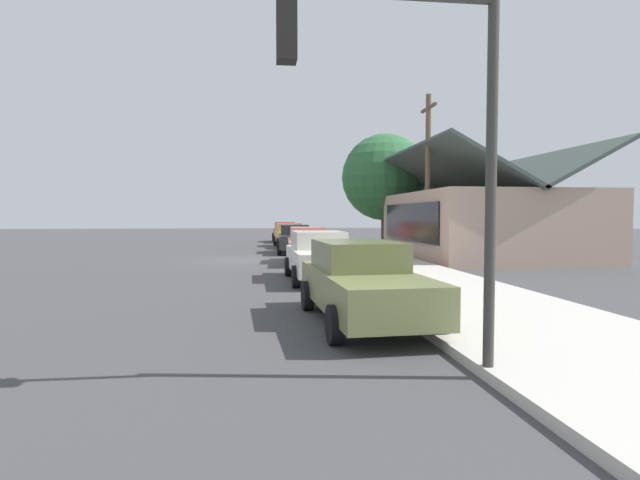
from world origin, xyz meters
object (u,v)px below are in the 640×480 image
object	(u,v)px
car_olive	(362,281)
traffic_light_main	(411,105)
shade_tree	(385,178)
car_mustard	(289,235)
car_ivory	(320,255)
car_cherry	(285,232)
utility_pole_wooden	(428,175)
car_charcoal	(295,239)
car_coral	(308,245)
fire_hydrant_red	(319,243)

from	to	relation	value
car_olive	traffic_light_main	size ratio (longest dim) A/B	0.95
car_olive	shade_tree	distance (m)	22.47
car_mustard	car_ivory	distance (m)	17.87
car_cherry	utility_pole_wooden	bearing A→B (deg)	15.37
car_mustard	car_olive	distance (m)	24.30
car_charcoal	traffic_light_main	size ratio (longest dim) A/B	0.84
car_ivory	car_coral	bearing A→B (deg)	176.91
car_ivory	traffic_light_main	size ratio (longest dim) A/B	0.91
shade_tree	traffic_light_main	xyz separation A→B (m)	(24.95, -6.07, -1.03)
shade_tree	car_charcoal	bearing A→B (deg)	-63.37
traffic_light_main	utility_pole_wooden	world-z (taller)	utility_pole_wooden
car_mustard	car_cherry	bearing A→B (deg)	177.36
shade_tree	utility_pole_wooden	size ratio (longest dim) A/B	0.97
car_charcoal	fire_hydrant_red	distance (m)	2.04
car_mustard	car_olive	xyz separation A→B (m)	(24.30, -0.07, 0.00)
car_olive	utility_pole_wooden	world-z (taller)	utility_pole_wooden
car_cherry	traffic_light_main	world-z (taller)	traffic_light_main
car_ivory	car_olive	distance (m)	6.43
car_cherry	fire_hydrant_red	xyz separation A→B (m)	(10.68, 1.43, -0.32)
shade_tree	traffic_light_main	bearing A→B (deg)	-13.68
traffic_light_main	utility_pole_wooden	xyz separation A→B (m)	(-15.66, 5.66, 0.44)
car_coral	traffic_light_main	world-z (taller)	traffic_light_main
shade_tree	fire_hydrant_red	size ratio (longest dim) A/B	10.22
traffic_light_main	fire_hydrant_red	xyz separation A→B (m)	(-23.30, 1.66, -2.99)
car_coral	car_mustard	bearing A→B (deg)	-176.88
car_cherry	shade_tree	distance (m)	11.37
car_coral	fire_hydrant_red	world-z (taller)	car_coral
car_cherry	car_charcoal	distance (m)	12.00
car_cherry	car_coral	world-z (taller)	same
car_cherry	fire_hydrant_red	distance (m)	10.78
car_charcoal	shade_tree	xyz separation A→B (m)	(-2.97, 5.93, 3.70)
car_charcoal	car_olive	world-z (taller)	same
car_coral	car_ivory	bearing A→B (deg)	0.58
car_mustard	utility_pole_wooden	distance (m)	13.75
car_olive	utility_pole_wooden	xyz separation A→B (m)	(-12.07, 5.52, 3.11)
car_cherry	car_olive	xyz separation A→B (m)	(30.38, -0.09, 0.00)
car_olive	car_cherry	bearing A→B (deg)	176.93
car_olive	car_coral	bearing A→B (deg)	176.34
shade_tree	utility_pole_wooden	distance (m)	9.31
traffic_light_main	car_charcoal	bearing A→B (deg)	179.63
car_cherry	car_mustard	distance (m)	6.08
utility_pole_wooden	fire_hydrant_red	world-z (taller)	utility_pole_wooden
utility_pole_wooden	car_mustard	bearing A→B (deg)	-155.98
shade_tree	utility_pole_wooden	xyz separation A→B (m)	(9.28, -0.41, -0.59)
car_charcoal	car_ivory	size ratio (longest dim) A/B	0.93
car_cherry	car_ivory	bearing A→B (deg)	-1.49
car_cherry	shade_tree	bearing A→B (deg)	31.75
shade_tree	fire_hydrant_red	xyz separation A→B (m)	(1.65, -4.41, -4.02)
car_ivory	car_olive	size ratio (longest dim) A/B	0.96
car_charcoal	car_coral	world-z (taller)	same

